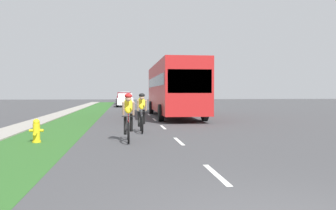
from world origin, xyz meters
The scene contains 11 objects.
ground_plane centered at (0.00, 20.00, 0.00)m, with size 120.00×120.00×0.00m, color #424244.
grass_verge centered at (-4.58, 20.00, 0.00)m, with size 2.51×70.00×0.01m, color #2D6026.
sidewalk_concrete centered at (-6.48, 20.00, 0.00)m, with size 1.30×70.00×0.10m, color #9E998E.
lane_markings_center centered at (0.00, 24.00, 0.00)m, with size 0.12×53.13×0.01m.
fire_hydrant_yellow centered at (-4.58, 7.93, 0.37)m, with size 0.44×0.38×0.76m.
cyclist_lead centered at (-1.65, 7.77, 0.81)m, with size 0.42×1.72×1.58m.
cyclist_trailing centered at (-1.09, 10.38, 0.81)m, with size 0.42×1.72×1.58m.
bus_red centered at (1.50, 19.35, 1.98)m, with size 2.78×11.60×3.48m.
sedan_white centered at (-1.67, 36.16, 0.77)m, with size 1.98×4.30×1.52m.
pickup_maroon centered at (-1.78, 45.82, 0.83)m, with size 2.22×5.10×1.64m.
suv_silver centered at (-1.61, 59.07, 0.95)m, with size 2.15×4.70×1.79m.
Camera 1 is at (-1.78, -3.56, 1.60)m, focal length 37.06 mm.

